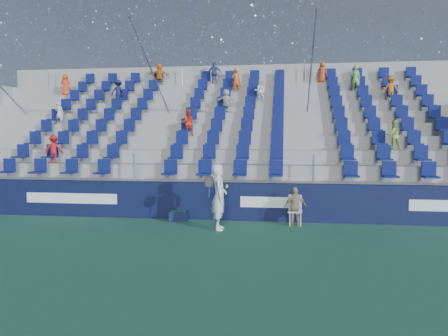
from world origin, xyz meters
name	(u,v)px	position (x,y,z in m)	size (l,w,h in m)	color
ground	(201,243)	(0.00, 0.00, 0.00)	(70.00, 70.00, 0.00)	#2C674B
sponsor_wall	(219,201)	(0.00, 3.15, 0.60)	(24.00, 0.32, 1.20)	#0E1335
grandstand	(237,149)	(-0.01, 8.24, 2.14)	(24.00, 8.17, 6.63)	#989893
tennis_player	(219,197)	(0.22, 1.63, 0.95)	(0.69, 0.75, 1.89)	silver
line_judge_chair	(295,208)	(2.41, 2.64, 0.52)	(0.45, 0.46, 0.91)	white
line_judge	(295,206)	(2.41, 2.50, 0.58)	(0.68, 0.28, 1.17)	tan
ball_bin	(178,215)	(-1.27, 2.75, 0.18)	(0.67, 0.52, 0.33)	#0F1638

